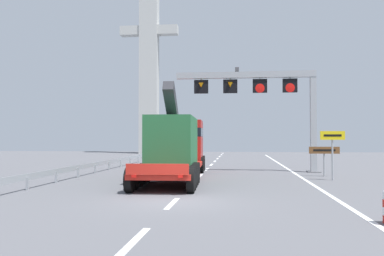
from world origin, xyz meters
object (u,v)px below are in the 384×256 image
at_px(overhead_lane_gantry, 264,92).
at_px(exit_sign_yellow, 332,144).
at_px(tourist_info_sign_brown, 324,153).
at_px(heavy_haul_truck_red, 178,145).
at_px(bridge_pylon_distant, 149,52).

height_order(overhead_lane_gantry, exit_sign_yellow, overhead_lane_gantry).
bearing_deg(overhead_lane_gantry, tourist_info_sign_brown, -41.51).
bearing_deg(heavy_haul_truck_red, exit_sign_yellow, -6.93).
bearing_deg(tourist_info_sign_brown, heavy_haul_truck_red, -171.79).
bearing_deg(exit_sign_yellow, tourist_info_sign_brown, 89.42).
distance_m(exit_sign_yellow, tourist_info_sign_brown, 2.48).
bearing_deg(tourist_info_sign_brown, overhead_lane_gantry, 138.49).
xyz_separation_m(overhead_lane_gantry, heavy_haul_truck_red, (-5.51, -4.41, -3.70)).
relative_size(overhead_lane_gantry, bridge_pylon_distant, 0.33).
height_order(heavy_haul_truck_red, bridge_pylon_distant, bridge_pylon_distant).
xyz_separation_m(exit_sign_yellow, bridge_pylon_distant, (-19.04, 38.48, 13.67)).
xyz_separation_m(heavy_haul_truck_red, tourist_info_sign_brown, (9.02, 1.30, -0.54)).
bearing_deg(overhead_lane_gantry, heavy_haul_truck_red, -141.36).
bearing_deg(bridge_pylon_distant, heavy_haul_truck_red, -74.97).
xyz_separation_m(overhead_lane_gantry, tourist_info_sign_brown, (3.51, -3.11, -4.24)).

